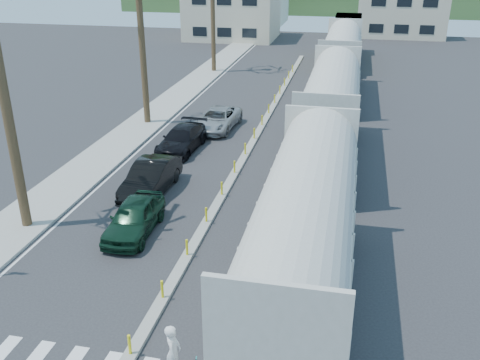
% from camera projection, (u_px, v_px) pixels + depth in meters
% --- Properties ---
extents(ground, '(140.00, 140.00, 0.00)m').
position_uv_depth(ground, '(143.00, 336.00, 17.75)').
color(ground, '#28282B').
rests_on(ground, ground).
extents(sidewalk, '(3.00, 90.00, 0.15)m').
position_uv_depth(sidewalk, '(159.00, 111.00, 41.74)').
color(sidewalk, gray).
rests_on(sidewalk, ground).
extents(rails, '(1.56, 100.00, 0.06)m').
position_uv_depth(rails, '(336.00, 111.00, 41.86)').
color(rails, black).
rests_on(rails, ground).
extents(median, '(0.45, 60.00, 0.85)m').
position_uv_depth(median, '(254.00, 139.00, 35.59)').
color(median, gray).
rests_on(median, ground).
extents(lane_markings, '(9.42, 90.00, 0.01)m').
position_uv_depth(lane_markings, '(239.00, 117.00, 40.55)').
color(lane_markings, silver).
rests_on(lane_markings, ground).
extents(freight_train, '(3.00, 60.94, 5.85)m').
position_uv_depth(freight_train, '(335.00, 92.00, 35.90)').
color(freight_train, '#B6B3A7').
rests_on(freight_train, ground).
extents(buildings, '(38.00, 27.00, 10.00)m').
position_uv_depth(buildings, '(276.00, 0.00, 81.41)').
color(buildings, beige).
rests_on(buildings, ground).
extents(car_lead, '(2.16, 4.66, 1.54)m').
position_uv_depth(car_lead, '(134.00, 217.00, 23.87)').
color(car_lead, black).
rests_on(car_lead, ground).
extents(car_second, '(1.94, 5.12, 1.67)m').
position_uv_depth(car_second, '(151.00, 178.00, 27.83)').
color(car_second, black).
rests_on(car_second, ground).
extents(car_third, '(2.68, 5.37, 1.49)m').
position_uv_depth(car_third, '(182.00, 139.00, 33.63)').
color(car_third, black).
rests_on(car_third, ground).
extents(car_rear, '(3.17, 5.59, 1.46)m').
position_uv_depth(car_rear, '(218.00, 119.00, 37.59)').
color(car_rear, '#A6A9AC').
rests_on(car_rear, ground).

